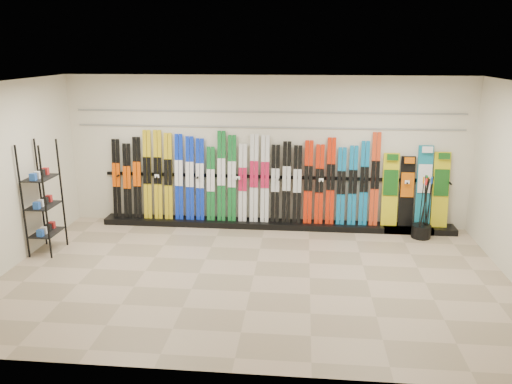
# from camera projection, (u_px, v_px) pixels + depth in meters

# --- Properties ---
(floor) EXTENTS (8.00, 8.00, 0.00)m
(floor) POSITION_uv_depth(u_px,v_px,m) (254.00, 276.00, 7.95)
(floor) COLOR gray
(floor) RESTS_ON ground
(back_wall) EXTENTS (8.00, 0.00, 8.00)m
(back_wall) POSITION_uv_depth(u_px,v_px,m) (266.00, 152.00, 9.93)
(back_wall) COLOR beige
(back_wall) RESTS_ON floor
(left_wall) EXTENTS (0.00, 5.00, 5.00)m
(left_wall) POSITION_uv_depth(u_px,v_px,m) (3.00, 179.00, 7.90)
(left_wall) COLOR beige
(left_wall) RESTS_ON floor
(ceiling) EXTENTS (8.00, 8.00, 0.00)m
(ceiling) POSITION_uv_depth(u_px,v_px,m) (254.00, 84.00, 7.12)
(ceiling) COLOR silver
(ceiling) RESTS_ON back_wall
(ski_rack_base) EXTENTS (8.00, 0.40, 0.12)m
(ski_rack_base) POSITION_uv_depth(u_px,v_px,m) (276.00, 224.00, 10.09)
(ski_rack_base) COLOR black
(ski_rack_base) RESTS_ON floor
(skis) EXTENTS (5.37, 0.24, 1.83)m
(skis) POSITION_uv_depth(u_px,v_px,m) (242.00, 180.00, 9.96)
(skis) COLOR black
(skis) RESTS_ON ski_rack_base
(snowboards) EXTENTS (1.27, 0.24, 1.58)m
(snowboards) POSITION_uv_depth(u_px,v_px,m) (416.00, 189.00, 9.70)
(snowboards) COLOR gold
(snowboards) RESTS_ON ski_rack_base
(accessory_rack) EXTENTS (0.40, 0.60, 1.98)m
(accessory_rack) POSITION_uv_depth(u_px,v_px,m) (43.00, 198.00, 8.65)
(accessory_rack) COLOR black
(accessory_rack) RESTS_ON floor
(pole_bin) EXTENTS (0.36, 0.36, 0.25)m
(pole_bin) POSITION_uv_depth(u_px,v_px,m) (421.00, 231.00, 9.52)
(pole_bin) COLOR black
(pole_bin) RESTS_ON floor
(ski_poles) EXTENTS (0.25, 0.32, 1.18)m
(ski_poles) POSITION_uv_depth(u_px,v_px,m) (425.00, 208.00, 9.37)
(ski_poles) COLOR black
(ski_poles) RESTS_ON pole_bin
(slatwall_rail_0) EXTENTS (7.60, 0.02, 0.03)m
(slatwall_rail_0) POSITION_uv_depth(u_px,v_px,m) (266.00, 127.00, 9.77)
(slatwall_rail_0) COLOR gray
(slatwall_rail_0) RESTS_ON back_wall
(slatwall_rail_1) EXTENTS (7.60, 0.02, 0.03)m
(slatwall_rail_1) POSITION_uv_depth(u_px,v_px,m) (266.00, 112.00, 9.69)
(slatwall_rail_1) COLOR gray
(slatwall_rail_1) RESTS_ON back_wall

